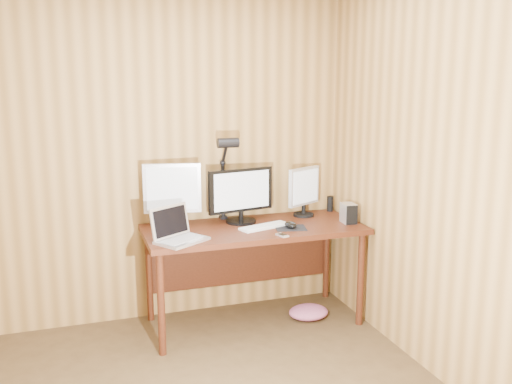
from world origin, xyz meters
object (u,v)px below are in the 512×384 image
laptop (177,232)px  monitor_right (304,190)px  phone (282,235)px  keyboard (265,226)px  hard_drive (349,213)px  speaker (330,204)px  desk (251,240)px  desk_lamp (226,166)px  monitor_left (172,193)px  mouse (291,225)px  monitor_center (241,195)px

laptop → monitor_right: bearing=-14.5°
monitor_right → phone: monitor_right is taller
keyboard → phone: keyboard is taller
hard_drive → phone: bearing=-158.0°
speaker → hard_drive: bearing=-95.7°
desk → desk_lamp: size_ratio=2.33×
monitor_left → mouse: 0.89m
monitor_left → phone: monitor_left is taller
laptop → speaker: laptop is taller
monitor_left → desk_lamp: size_ratio=0.68×
monitor_left → keyboard: bearing=-10.8°
monitor_center → phone: 0.52m
keyboard → mouse: (0.17, -0.07, 0.01)m
keyboard → mouse: bearing=-40.5°
monitor_right → laptop: (-1.08, -0.37, -0.15)m
laptop → monitor_left: bearing=50.4°
hard_drive → phone: 0.64m
monitor_center → hard_drive: bearing=-31.2°
keyboard → phone: bearing=-98.3°
monitor_left → monitor_right: 1.04m
mouse → desk_lamp: desk_lamp is taller
mouse → desk: bearing=160.2°
monitor_right → hard_drive: (0.23, -0.31, -0.13)m
monitor_left → hard_drive: bearing=-3.4°
speaker → keyboard: bearing=-154.5°
monitor_right → hard_drive: bearing=-81.3°
phone → desk_lamp: desk_lamp is taller
keyboard → desk_lamp: bearing=110.7°
laptop → desk_lamp: bearing=8.4°
laptop → hard_drive: (1.32, 0.07, 0.02)m
monitor_center → keyboard: (0.12, -0.20, -0.20)m
hard_drive → speaker: hard_drive is taller
mouse → desk_lamp: (-0.39, 0.35, 0.40)m
monitor_left → phone: 0.87m
phone → desk: bearing=89.9°
speaker → monitor_left: bearing=-176.2°
desk → monitor_right: 0.59m
desk → laptop: bearing=-157.0°
monitor_center → laptop: size_ratio=1.29×
desk → mouse: mouse is taller
phone → monitor_left: bearing=127.8°
hard_drive → speaker: bearing=89.5°
monitor_center → laptop: monitor_center is taller
desk → hard_drive: (0.71, -0.19, 0.20)m
monitor_left → phone: bearing=-26.1°
monitor_left → speaker: size_ratio=3.79×
mouse → speaker: (0.51, 0.40, 0.04)m
keyboard → speaker: 0.76m
laptop → desk_lamp: (0.45, 0.41, 0.37)m
monitor_left → hard_drive: 1.33m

